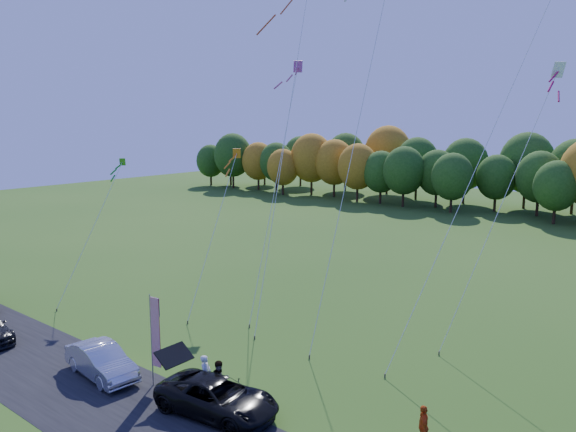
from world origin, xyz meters
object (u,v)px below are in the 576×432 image
Objects in this scene: silver_sedan at (101,361)px; feather_flag at (155,331)px; person_east at (423,426)px; black_suv at (217,397)px.

feather_flag is at bearing -64.91° from silver_sedan.
feather_flag is at bearing -105.28° from person_east.
silver_sedan is at bearing 90.78° from black_suv.
person_east is at bearing -75.62° from black_suv.
silver_sedan reaches higher than black_suv.
black_suv is at bearing -98.42° from person_east.
person_east is (7.66, 3.14, 0.09)m from black_suv.
silver_sedan is (-6.77, -1.03, 0.02)m from black_suv.
person_east is (14.42, 4.17, 0.07)m from silver_sedan.
feather_flag is (-11.57, -3.19, 1.83)m from person_east.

